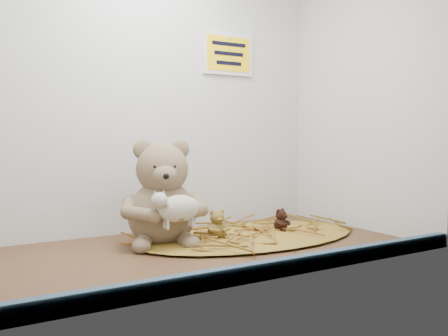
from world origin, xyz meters
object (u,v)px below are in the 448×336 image
toy_lamb (179,209)px  mini_teddy_brown (281,219)px  main_teddy (162,192)px  mini_teddy_tan (217,223)px

toy_lamb → mini_teddy_brown: size_ratio=2.25×
mini_teddy_brown → main_teddy: bearing=149.7°
mini_teddy_brown → mini_teddy_tan: bearing=158.2°
toy_lamb → mini_teddy_brown: 35.67cm
main_teddy → toy_lamb: (0.00, -9.97, -3.23)cm
mini_teddy_tan → mini_teddy_brown: (21.26, -0.51, -0.64)cm
main_teddy → mini_teddy_brown: bearing=7.9°
mini_teddy_brown → toy_lamb: bearing=165.9°
main_teddy → mini_teddy_tan: 17.14cm
toy_lamb → mini_teddy_brown: (34.92, 3.89, -6.12)cm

